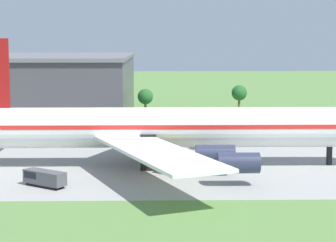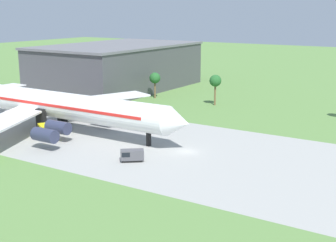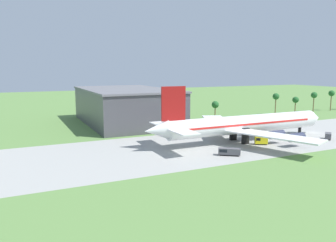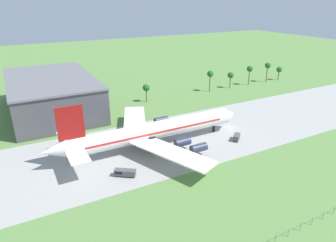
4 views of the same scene
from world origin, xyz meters
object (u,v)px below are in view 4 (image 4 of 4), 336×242
Objects in this scene: fuel_truck at (167,149)px; catering_van at (236,137)px; jet_airliner at (152,131)px; terminal_building at (52,94)px; baggage_tug at (124,173)px.

fuel_truck reaches higher than catering_van.
terminal_building is (-25.05, 55.77, 2.03)m from jet_airliner.
fuel_truck is at bearing 172.11° from catering_van.
terminal_building is at bearing 97.61° from baggage_tug.
fuel_truck reaches higher than baggage_tug.
catering_van is (30.02, -10.29, -4.81)m from jet_airliner.
catering_van is at bearing 4.05° from baggage_tug.
baggage_tug is 19.48m from fuel_truck.
jet_airliner reaches higher than terminal_building.
jet_airliner is at bearing 110.06° from fuel_truck.
jet_airliner is at bearing -65.81° from terminal_building.
baggage_tug is (-15.79, -13.54, -4.86)m from jet_airliner.
jet_airliner reaches higher than catering_van.
catering_van is at bearing -50.19° from terminal_building.
catering_van is 0.08× the size of terminal_building.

